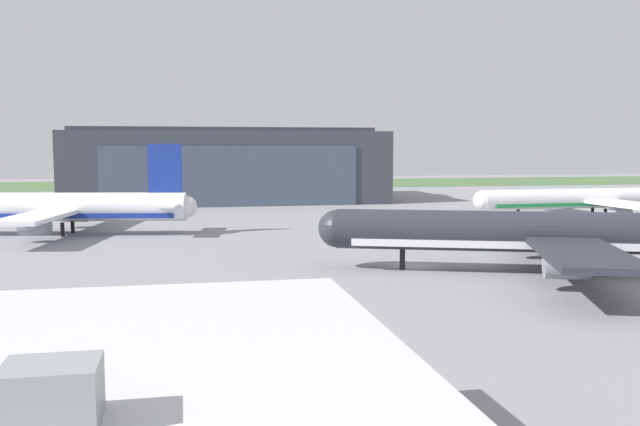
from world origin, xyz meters
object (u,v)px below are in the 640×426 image
airliner_far_right (592,199)px  maintenance_hangar (226,166)px  airliner_far_left (56,208)px  airliner_near_right (549,234)px

airliner_far_right → maintenance_hangar: bearing=137.0°
maintenance_hangar → airliner_far_left: maintenance_hangar is taller
airliner_near_right → maintenance_hangar: bearing=103.9°
airliner_far_right → airliner_near_right: bearing=-127.0°
airliner_near_right → airliner_far_left: (-53.54, 41.76, -0.15)m
maintenance_hangar → airliner_near_right: bearing=-76.1°
maintenance_hangar → airliner_far_left: 67.21m
airliner_far_right → airliner_far_left: size_ratio=1.11×
airliner_near_right → airliner_far_left: 67.90m
airliner_far_right → airliner_near_right: 58.07m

